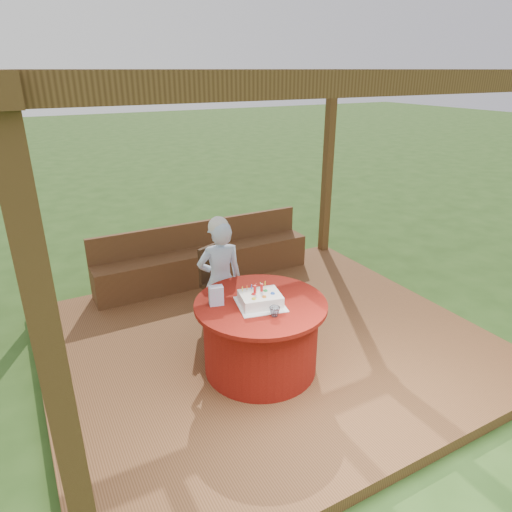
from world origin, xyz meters
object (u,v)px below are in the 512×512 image
at_px(elderly_woman, 220,278).
at_px(birthday_cake, 260,299).
at_px(gift_bag, 216,296).
at_px(drinking_glass, 275,312).
at_px(table, 261,335).
at_px(chair, 219,278).
at_px(bench, 205,262).

xyz_separation_m(elderly_woman, birthday_cake, (0.06, -0.77, 0.09)).
distance_m(elderly_woman, gift_bag, 0.66).
xyz_separation_m(elderly_woman, drinking_glass, (0.06, -1.01, 0.08)).
relative_size(table, elderly_woman, 0.91).
bearing_deg(gift_bag, table, -8.57).
relative_size(table, gift_bag, 6.80).
bearing_deg(chair, bench, 77.27).
xyz_separation_m(bench, table, (-0.32, -2.14, 0.10)).
height_order(bench, elderly_woman, elderly_woman).
distance_m(birthday_cake, gift_bag, 0.40).
height_order(elderly_woman, drinking_glass, elderly_woman).
xyz_separation_m(birthday_cake, drinking_glass, (0.01, -0.24, -0.01)).
bearing_deg(bench, birthday_cake, -98.90).
distance_m(birthday_cake, drinking_glass, 0.24).
bearing_deg(elderly_woman, gift_bag, -117.16).
xyz_separation_m(elderly_woman, gift_bag, (-0.30, -0.58, 0.13)).
bearing_deg(elderly_woman, table, -83.78).
bearing_deg(gift_bag, drinking_glass, -36.28).
bearing_deg(drinking_glass, table, 86.69).
bearing_deg(elderly_woman, bench, 74.23).
relative_size(elderly_woman, gift_bag, 7.48).
xyz_separation_m(bench, drinking_glass, (-0.33, -2.42, 0.50)).
bearing_deg(birthday_cake, elderly_woman, 94.16).
bearing_deg(table, gift_bag, 157.26).
height_order(bench, birthday_cake, birthday_cake).
bearing_deg(drinking_glass, birthday_cake, 91.87).
height_order(chair, drinking_glass, chair).
distance_m(table, chair, 1.17).
relative_size(table, chair, 1.44).
bearing_deg(birthday_cake, drinking_glass, -88.13).
bearing_deg(drinking_glass, elderly_woman, 93.61).
relative_size(table, birthday_cake, 2.51).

